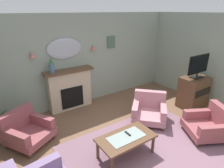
% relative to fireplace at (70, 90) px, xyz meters
% --- Properties ---
extents(floor, '(6.97, 6.98, 0.10)m').
position_rel_fireplace_xyz_m(floor, '(0.57, -2.82, -0.62)').
color(floor, brown).
rests_on(floor, ground).
extents(wall_back, '(6.97, 0.10, 2.61)m').
position_rel_fireplace_xyz_m(wall_back, '(0.57, 0.22, 0.74)').
color(wall_back, '#93A393').
rests_on(wall_back, ground).
extents(patterned_rug, '(3.20, 2.40, 0.01)m').
position_rel_fireplace_xyz_m(patterned_rug, '(0.57, -2.62, -0.56)').
color(patterned_rug, '#7F5B6B').
rests_on(patterned_rug, ground).
extents(fireplace, '(1.36, 0.36, 1.16)m').
position_rel_fireplace_xyz_m(fireplace, '(0.00, 0.00, 0.00)').
color(fireplace, beige).
rests_on(fireplace, ground).
extents(mantel_vase_left, '(0.13, 0.13, 0.41)m').
position_rel_fireplace_xyz_m(mantel_vase_left, '(-0.45, -0.03, 0.77)').
color(mantel_vase_left, '#4C7093').
rests_on(mantel_vase_left, fireplace).
extents(wall_mirror, '(0.96, 0.06, 0.56)m').
position_rel_fireplace_xyz_m(wall_mirror, '(-0.00, 0.14, 1.14)').
color(wall_mirror, '#B2BCC6').
extents(wall_sconce_left, '(0.14, 0.14, 0.14)m').
position_rel_fireplace_xyz_m(wall_sconce_left, '(-0.85, 0.09, 1.09)').
color(wall_sconce_left, '#D17066').
extents(wall_sconce_right, '(0.14, 0.14, 0.14)m').
position_rel_fireplace_xyz_m(wall_sconce_right, '(0.85, 0.09, 1.09)').
color(wall_sconce_right, '#D17066').
extents(framed_picture, '(0.28, 0.03, 0.36)m').
position_rel_fireplace_xyz_m(framed_picture, '(1.50, 0.15, 1.18)').
color(framed_picture, '#4C6B56').
extents(coffee_table, '(1.10, 0.60, 0.45)m').
position_rel_fireplace_xyz_m(coffee_table, '(0.10, -2.46, -0.19)').
color(coffee_table, brown).
rests_on(coffee_table, ground).
extents(tv_remote, '(0.04, 0.16, 0.02)m').
position_rel_fireplace_xyz_m(tv_remote, '(0.17, -2.41, -0.12)').
color(tv_remote, black).
rests_on(tv_remote, coffee_table).
extents(armchair_near_fireplace, '(1.15, 1.15, 0.71)m').
position_rel_fireplace_xyz_m(armchair_near_fireplace, '(1.40, -1.75, -0.27)').
color(armchair_near_fireplace, '#B77A84').
rests_on(armchair_near_fireplace, ground).
extents(armchair_in_corner, '(1.10, 1.09, 0.71)m').
position_rel_fireplace_xyz_m(armchair_in_corner, '(2.04, -3.00, -0.27)').
color(armchair_in_corner, '#934C51').
rests_on(armchair_in_corner, ground).
extents(armchair_beside_couch, '(1.11, 1.11, 0.71)m').
position_rel_fireplace_xyz_m(armchair_beside_couch, '(-1.40, -0.92, -0.27)').
color(armchair_beside_couch, '#934C51').
rests_on(armchair_beside_couch, ground).
extents(tv_cabinet, '(0.80, 0.57, 0.90)m').
position_rel_fireplace_xyz_m(tv_cabinet, '(3.00, -1.91, -0.12)').
color(tv_cabinet, brown).
rests_on(tv_cabinet, ground).
extents(tv_flatscreen, '(0.84, 0.24, 0.65)m').
position_rel_fireplace_xyz_m(tv_flatscreen, '(3.00, -1.93, 0.68)').
color(tv_flatscreen, black).
rests_on(tv_flatscreen, tv_cabinet).
extents(potted_plant_small_fern, '(0.45, 0.45, 0.71)m').
position_rel_fireplace_xyz_m(potted_plant_small_fern, '(-1.82, -0.53, -0.21)').
color(potted_plant_small_fern, silver).
rests_on(potted_plant_small_fern, ground).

